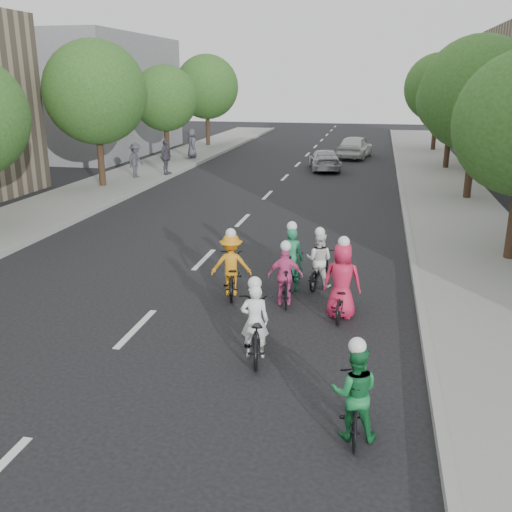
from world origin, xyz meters
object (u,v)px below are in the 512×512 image
(cyclist_6, at_px, (354,398))
(spectator_1, at_px, (166,157))
(cyclist_3, at_px, (232,270))
(follow_car_lead, at_px, (325,160))
(spectator_2, at_px, (192,144))
(follow_car_trail, at_px, (355,147))
(cyclist_4, at_px, (342,288))
(cyclist_5, at_px, (286,280))
(spectator_0, at_px, (136,160))
(cyclist_0, at_px, (319,265))
(cyclist_1, at_px, (256,328))
(cyclist_2, at_px, (292,266))

(cyclist_6, xyz_separation_m, spectator_1, (-11.05, 21.60, 0.49))
(cyclist_3, bearing_deg, spectator_1, -75.71)
(follow_car_lead, xyz_separation_m, spectator_2, (-8.89, 2.37, 0.49))
(spectator_2, bearing_deg, cyclist_3, 177.74)
(follow_car_trail, relative_size, spectator_1, 2.35)
(cyclist_4, xyz_separation_m, spectator_1, (-10.57, 17.09, 0.44))
(follow_car_trail, height_order, spectator_2, spectator_2)
(cyclist_4, relative_size, cyclist_5, 1.20)
(follow_car_lead, xyz_separation_m, spectator_1, (-8.14, -4.39, 0.50))
(cyclist_6, xyz_separation_m, follow_car_lead, (-2.91, 26.00, -0.01))
(cyclist_3, bearing_deg, cyclist_4, 151.63)
(follow_car_lead, distance_m, spectator_0, 10.91)
(cyclist_0, relative_size, cyclist_3, 0.89)
(cyclist_1, bearing_deg, follow_car_lead, -98.66)
(cyclist_0, height_order, follow_car_lead, cyclist_0)
(cyclist_2, xyz_separation_m, cyclist_4, (1.36, -1.49, 0.04))
(cyclist_0, xyz_separation_m, follow_car_lead, (-1.72, 19.60, 0.04))
(cyclist_4, bearing_deg, spectator_1, -55.08)
(spectator_0, bearing_deg, cyclist_6, -139.03)
(cyclist_1, height_order, cyclist_6, cyclist_1)
(cyclist_6, distance_m, spectator_1, 24.27)
(spectator_2, bearing_deg, follow_car_lead, -127.57)
(spectator_0, bearing_deg, spectator_2, 6.53)
(cyclist_4, height_order, spectator_0, spectator_0)
(cyclist_1, bearing_deg, spectator_1, -75.79)
(follow_car_lead, relative_size, spectator_1, 2.16)
(spectator_0, bearing_deg, spectator_1, -35.93)
(spectator_0, relative_size, spectator_1, 0.94)
(cyclist_6, height_order, spectator_1, spectator_1)
(cyclist_4, height_order, spectator_2, spectator_2)
(follow_car_lead, bearing_deg, cyclist_3, 77.88)
(cyclist_4, bearing_deg, cyclist_3, -13.79)
(cyclist_2, relative_size, cyclist_5, 1.14)
(spectator_0, bearing_deg, cyclist_5, -135.95)
(follow_car_trail, relative_size, spectator_2, 2.40)
(cyclist_4, bearing_deg, cyclist_5, -16.51)
(cyclist_2, bearing_deg, spectator_0, -51.26)
(cyclist_0, bearing_deg, spectator_0, -41.95)
(cyclist_5, bearing_deg, follow_car_trail, -100.74)
(cyclist_0, bearing_deg, cyclist_6, 110.26)
(cyclist_5, relative_size, follow_car_lead, 0.38)
(cyclist_2, distance_m, cyclist_5, 1.00)
(cyclist_1, bearing_deg, spectator_0, -71.37)
(cyclist_1, relative_size, cyclist_5, 1.31)
(cyclist_4, height_order, follow_car_trail, cyclist_4)
(cyclist_2, relative_size, cyclist_6, 1.10)
(cyclist_6, bearing_deg, cyclist_4, -87.83)
(cyclist_0, xyz_separation_m, cyclist_3, (-2.05, -1.04, 0.06))
(cyclist_0, xyz_separation_m, spectator_1, (-9.86, 15.21, 0.54))
(cyclist_0, height_order, spectator_0, spectator_0)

